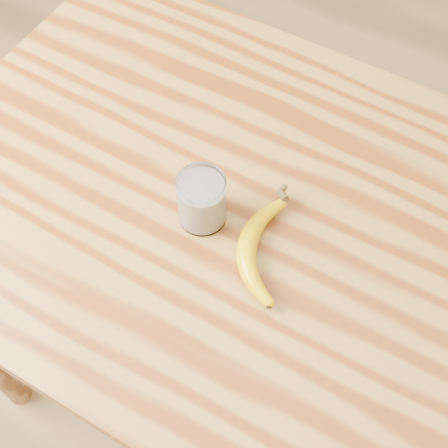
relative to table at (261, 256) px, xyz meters
The scene contains 3 objects.
table is the anchor object (origin of this frame).
smoothie_glass 0.20m from the table, 151.13° to the right, with size 0.08×0.08×0.10m.
banana 0.16m from the table, 86.50° to the right, with size 0.10×0.26×0.03m, color #CA9B00, non-canonical shape.
Camera 1 is at (0.21, -0.49, 1.74)m, focal length 50.00 mm.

